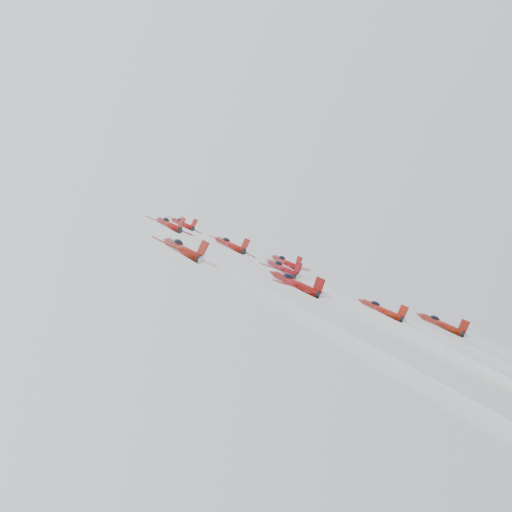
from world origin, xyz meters
TOP-DOWN VIEW (x-y plane):
  - jet_lead at (-1.99, 26.02)m, footprint 8.84×10.87m
  - jet_row2_left at (-11.16, 13.51)m, footprint 10.03×12.32m
  - jet_row2_center at (0.80, 11.87)m, footprint 10.29×12.65m
  - jet_row2_right at (14.11, 12.58)m, footprint 9.74×11.97m
  - jet_center at (3.09, -39.21)m, footprint 9.75×85.66m
  - jet_rear_farleft at (-23.60, -54.63)m, footprint 9.80×86.09m

SIDE VIEW (x-z plane):
  - jet_rear_farleft at x=-23.60m, z-range 96.28..161.32m
  - jet_center at x=3.09m, z-range 108.00..172.73m
  - jet_row2_center at x=0.80m, z-range 173.93..183.62m
  - jet_row2_right at x=14.11m, z-range 174.72..183.90m
  - jet_row2_left at x=-11.16m, z-range 175.29..184.73m
  - jet_lead at x=-1.99m, z-range 185.22..193.55m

